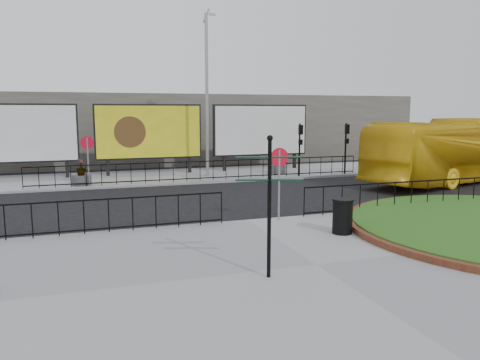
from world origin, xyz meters
name	(u,v)px	position (x,y,z in m)	size (l,w,h in m)	color
ground	(247,223)	(0.00, 0.00, 0.00)	(90.00, 90.00, 0.00)	black
pavement_near	(316,267)	(0.00, -5.00, 0.06)	(30.00, 10.00, 0.12)	gray
pavement_far	(178,176)	(0.00, 12.00, 0.06)	(44.00, 6.00, 0.12)	gray
railing_near_left	(58,219)	(-6.00, -0.30, 0.67)	(10.00, 0.10, 1.10)	black
railing_near_right	(411,195)	(6.50, -0.30, 0.67)	(9.00, 0.10, 1.10)	black
railing_far	(207,170)	(1.00, 9.30, 0.67)	(18.00, 0.10, 1.10)	black
speed_sign_far	(88,150)	(-5.00, 9.40, 1.92)	(0.64, 0.07, 2.47)	gray
speed_sign_near	(279,168)	(1.00, -0.40, 1.92)	(0.64, 0.07, 2.47)	gray
billboard_left	(18,134)	(-8.50, 12.97, 2.60)	(6.20, 0.31, 4.10)	black
billboard_mid	(149,132)	(-1.50, 12.97, 2.60)	(6.20, 0.31, 4.10)	black
billboard_right	(261,130)	(5.50, 12.97, 2.60)	(6.20, 0.31, 4.10)	black
lamp_post	(207,93)	(1.51, 11.00, 4.83)	(0.74, 0.18, 9.23)	gray
signal_pole_a	(300,142)	(6.50, 9.34, 2.10)	(0.22, 0.26, 3.00)	black
signal_pole_b	(346,141)	(9.50, 9.34, 2.10)	(0.22, 0.26, 3.00)	black
building_backdrop	(153,128)	(0.00, 22.00, 2.50)	(40.00, 10.00, 5.00)	#656259
fingerpost_sign	(269,193)	(-1.42, -5.43, 2.03)	(1.47, 0.64, 3.17)	black
litter_bin	(343,216)	(2.13, -2.64, 0.66)	(0.64, 0.64, 1.06)	black
bus	(454,151)	(13.71, 5.32, 1.71)	(2.87, 12.28, 3.42)	gold
planter_a	(81,176)	(-5.35, 9.81, 0.57)	(0.96, 0.96, 1.34)	#4C4C4F
planter_c	(278,165)	(5.85, 11.00, 0.62)	(1.01, 1.01, 1.46)	#4C4C4F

